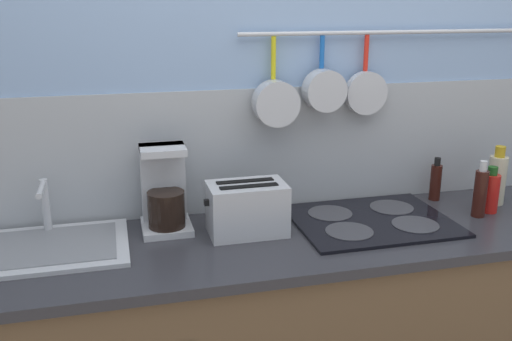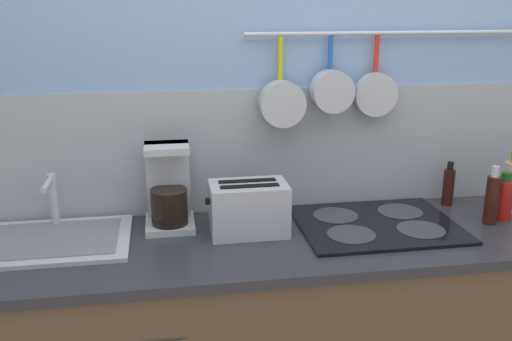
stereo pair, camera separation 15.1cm
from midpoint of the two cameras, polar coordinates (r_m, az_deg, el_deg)
wall_back at (r=2.24m, az=3.83°, el=6.30°), size 7.20×0.16×2.60m
countertop at (r=2.06m, az=6.51°, el=-6.50°), size 2.63×0.59×0.03m
sink_basin at (r=2.03m, az=-22.39°, el=-7.00°), size 0.53×0.38×0.20m
coffee_maker at (r=2.06m, az=-11.21°, el=-2.42°), size 0.17×0.19×0.30m
toaster at (r=1.99m, az=-3.08°, el=-3.86°), size 0.28×0.17×0.18m
cooktop at (r=2.14m, az=9.51°, el=-4.96°), size 0.57×0.46×0.01m
bottle_cooking_wine at (r=2.41m, az=15.84°, el=-1.06°), size 0.04×0.04×0.18m
bottle_vinegar at (r=2.27m, az=19.77°, el=-2.08°), size 0.05×0.05×0.22m
bottle_dish_soap at (r=2.34m, az=20.70°, el=-2.04°), size 0.07×0.07×0.18m
bottle_olive_oil at (r=2.44m, az=21.34°, el=-0.77°), size 0.07×0.07×0.24m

